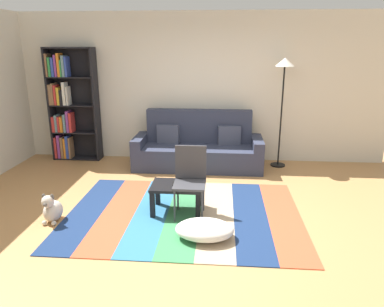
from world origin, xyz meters
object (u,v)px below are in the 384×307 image
Objects in this scene: couch at (198,148)px; coffee_table at (177,190)px; bookshelf at (68,106)px; folding_chair at (190,175)px; pouf at (205,230)px; dog at (52,209)px; tv_remote at (175,184)px; standing_lamp at (284,77)px.

couch is 1.90m from coffee_table.
bookshelf reaches higher than folding_chair.
pouf is at bearing -59.55° from coffee_table.
tv_remote reaches higher than dog.
tv_remote is at bearing 122.15° from pouf.
pouf is at bearing -8.14° from dog.
coffee_table is at bearing 14.82° from dog.
standing_lamp is at bearing 48.02° from tv_remote.
standing_lamp is (3.92, -0.12, 0.57)m from bookshelf.
couch is 2.84m from dog.
bookshelf is 2.83m from dog.
dog is at bearing -126.04° from couch.
tv_remote is at bearing -95.52° from couch.
bookshelf is at bearing 136.82° from coffee_table.
pouf is 0.74× the size of folding_chair.
pouf is 1.68× the size of dog.
dog is 4.22m from standing_lamp.
bookshelf is 5.25× the size of dog.
pouf is 4.45× the size of tv_remote.
standing_lamp reaches higher than coffee_table.
tv_remote is at bearing 170.52° from coffee_table.
standing_lamp is at bearing 51.96° from coffee_table.
standing_lamp is at bearing 66.12° from pouf.
coffee_table is at bearing 120.45° from pouf.
couch is 2.59m from pouf.
couch reaches higher than dog.
couch is 1.93m from standing_lamp.
folding_chair is at bearing -124.25° from standing_lamp.
standing_lamp reaches higher than couch.
dog is at bearing 171.86° from pouf.
standing_lamp is at bearing 87.08° from folding_chair.
couch is 15.07× the size of tv_remote.
folding_chair reaches higher than tv_remote.
pouf is at bearing -39.50° from folding_chair.
bookshelf is 3.21m from tv_remote.
tv_remote is (-0.18, -1.89, 0.06)m from couch.
coffee_table is at bearing -12.82° from tv_remote.
bookshelf reaches higher than couch.
coffee_table is 0.99× the size of pouf.
couch is 1.18× the size of standing_lamp.
bookshelf reaches higher than dog.
bookshelf is 3.16× the size of coffee_table.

